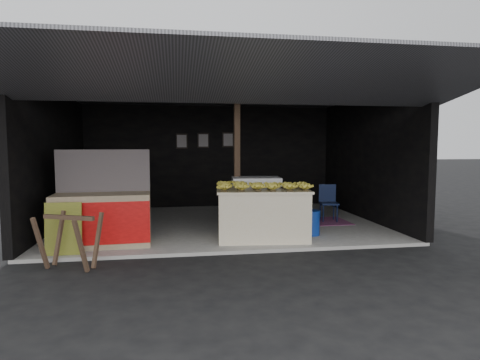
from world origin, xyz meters
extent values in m
plane|color=black|center=(0.00, 0.00, 0.00)|extent=(80.00, 80.00, 0.00)
cube|color=gray|center=(0.00, 2.50, 0.03)|extent=(7.00, 5.00, 0.06)
cube|color=black|center=(0.00, 5.00, 1.51)|extent=(7.00, 0.15, 2.90)
cube|color=black|center=(-3.50, 2.50, 1.51)|extent=(0.15, 5.00, 2.90)
cube|color=black|center=(3.50, 2.50, 1.51)|extent=(0.15, 5.00, 2.90)
cube|color=#232326|center=(0.00, 2.50, 2.96)|extent=(7.20, 5.20, 0.12)
cube|color=#232326|center=(0.00, -0.95, 2.73)|extent=(7.40, 2.47, 0.48)
cube|color=#4C3426|center=(0.30, 1.90, 1.49)|extent=(0.12, 0.12, 2.85)
cube|color=beige|center=(0.61, 0.77, 0.50)|extent=(1.71, 1.13, 0.89)
cube|color=beige|center=(0.61, 0.77, 0.97)|extent=(1.78, 1.20, 0.04)
cube|color=white|center=(0.66, 1.62, 0.60)|extent=(1.03, 0.73, 1.08)
cube|color=navy|center=(0.66, 1.29, 0.66)|extent=(0.76, 0.08, 0.32)
cube|color=#B21414|center=(0.66, 1.29, 0.28)|extent=(0.49, 0.06, 0.11)
cube|color=#998466|center=(-2.23, 0.72, 0.51)|extent=(1.64, 0.78, 0.91)
cube|color=red|center=(-2.23, 0.36, 0.51)|extent=(1.61, 0.10, 0.71)
cube|color=white|center=(-2.23, 0.35, 0.51)|extent=(0.55, 0.04, 0.18)
cube|color=#172047|center=(-2.23, 1.03, 1.34)|extent=(1.61, 0.13, 0.76)
cube|color=black|center=(-2.74, 0.20, 0.48)|extent=(0.56, 0.12, 0.84)
cube|color=#4C3426|center=(-2.88, -0.47, 0.41)|extent=(0.16, 0.30, 0.79)
cube|color=#4C3426|center=(-2.27, -0.72, 0.41)|extent=(0.16, 0.30, 0.79)
cube|color=#4C3426|center=(-2.72, -0.11, 0.41)|extent=(0.16, 0.30, 0.79)
cube|color=#4C3426|center=(-2.12, -0.36, 0.41)|extent=(0.16, 0.30, 0.79)
cube|color=#4C3426|center=(-2.50, -0.41, 0.76)|extent=(0.77, 0.37, 0.06)
cylinder|color=navy|center=(1.62, 0.93, 0.29)|extent=(0.31, 0.31, 0.45)
cylinder|color=#0A1437|center=(2.29, 2.09, 0.27)|extent=(0.03, 0.03, 0.41)
cylinder|color=#0A1437|center=(2.60, 2.04, 0.27)|extent=(0.03, 0.03, 0.41)
cylinder|color=#0A1437|center=(2.34, 2.40, 0.27)|extent=(0.03, 0.03, 0.41)
cylinder|color=#0A1437|center=(2.65, 2.35, 0.27)|extent=(0.03, 0.03, 0.41)
cube|color=#0A1437|center=(2.47, 2.22, 0.47)|extent=(0.45, 0.45, 0.04)
cube|color=#0A1437|center=(2.50, 2.40, 0.68)|extent=(0.40, 0.10, 0.42)
cube|color=#71195B|center=(2.13, 2.20, 0.07)|extent=(1.51, 1.02, 0.01)
cube|color=black|center=(-0.80, 4.90, 1.91)|extent=(0.32, 0.03, 0.42)
cube|color=#4C4C59|center=(-0.80, 4.88, 1.91)|extent=(0.26, 0.02, 0.34)
cube|color=black|center=(-0.20, 4.90, 1.93)|extent=(0.32, 0.03, 0.42)
cube|color=#4C4C59|center=(-0.20, 4.88, 1.93)|extent=(0.26, 0.02, 0.34)
cube|color=black|center=(0.50, 4.90, 1.95)|extent=(0.32, 0.03, 0.42)
cube|color=#4C4C59|center=(0.50, 4.88, 1.95)|extent=(0.26, 0.02, 0.34)
camera|label=1|loc=(-0.96, -6.41, 1.80)|focal=30.00mm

